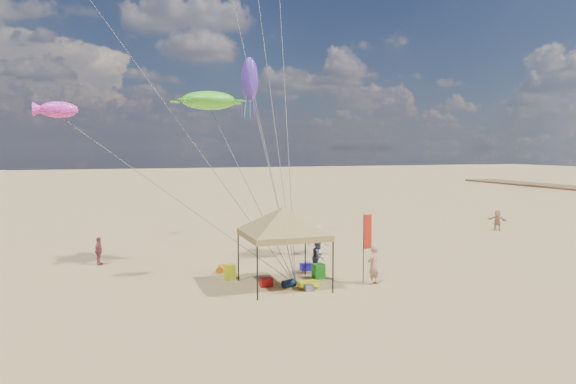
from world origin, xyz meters
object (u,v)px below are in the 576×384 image
object	(u,v)px
beach_cart	(308,284)
person_far_a	(99,251)
feather_flag	(366,236)
person_near_c	(318,241)
canopy_tent	(283,210)
person_near_b	(318,257)
person_near_a	(373,265)
chair_green	(319,271)
cooler_red	(266,282)
person_far_c	(497,220)
cooler_blue	(306,267)
chair_yellow	(230,272)

from	to	relation	value
beach_cart	person_far_a	xyz separation A→B (m)	(-8.77, 7.89, 0.55)
feather_flag	beach_cart	xyz separation A→B (m)	(-2.95, -0.24, -1.91)
person_near_c	canopy_tent	bearing A→B (deg)	72.47
person_near_b	person_near_a	bearing A→B (deg)	-106.62
person_near_b	feather_flag	bearing A→B (deg)	-101.68
chair_green	beach_cart	xyz separation A→B (m)	(-1.07, -1.43, -0.15)
feather_flag	person_near_a	world-z (taller)	feather_flag
cooler_red	chair_green	distance (m)	2.82
person_near_b	person_far_c	bearing A→B (deg)	-22.62
chair_green	person_near_a	world-z (taller)	person_near_a
cooler_red	cooler_blue	bearing A→B (deg)	39.39
canopy_tent	cooler_blue	bearing A→B (deg)	51.01
chair_green	chair_yellow	bearing A→B (deg)	162.92
feather_flag	beach_cart	world-z (taller)	feather_flag
cooler_blue	canopy_tent	bearing A→B (deg)	-128.99
canopy_tent	person_near_b	size ratio (longest dim) A/B	4.02
person_near_b	person_far_a	size ratio (longest dim) A/B	1.12
chair_green	person_far_a	xyz separation A→B (m)	(-9.84, 6.46, 0.40)
beach_cart	person_near_c	size ratio (longest dim) A/B	0.53
person_near_a	person_near_c	world-z (taller)	person_near_a
person_near_c	chair_yellow	bearing A→B (deg)	49.17
person_near_b	person_near_c	bearing A→B (deg)	21.20
cooler_blue	person_near_c	distance (m)	3.85
person_far_c	feather_flag	bearing A→B (deg)	-92.78
person_near_a	chair_yellow	bearing A→B (deg)	-56.50
feather_flag	chair_green	xyz separation A→B (m)	(-1.88, 1.19, -1.76)
person_far_c	chair_green	bearing A→B (deg)	-98.46
chair_yellow	beach_cart	distance (m)	3.96
chair_green	person_far_a	size ratio (longest dim) A/B	0.47
beach_cart	person_near_b	xyz separation A→B (m)	(1.45, 2.37, 0.63)
beach_cart	person_near_a	bearing A→B (deg)	-6.05
canopy_tent	beach_cart	xyz separation A→B (m)	(0.95, -0.61, -3.24)
cooler_blue	person_far_a	distance (m)	10.96
cooler_blue	person_near_b	distance (m)	1.06
feather_flag	person_far_c	world-z (taller)	feather_flag
canopy_tent	cooler_red	bearing A→B (deg)	161.06
person_near_a	person_near_b	bearing A→B (deg)	-89.75
chair_yellow	person_near_b	bearing A→B (deg)	-3.68
cooler_red	beach_cart	distance (m)	1.89
chair_green	beach_cart	size ratio (longest dim) A/B	0.78
canopy_tent	chair_green	size ratio (longest dim) A/B	9.58
feather_flag	chair_yellow	world-z (taller)	feather_flag
cooler_red	person_far_a	world-z (taller)	person_far_a
chair_yellow	beach_cart	size ratio (longest dim) A/B	0.78
person_near_c	cooler_blue	bearing A→B (deg)	75.99
feather_flag	cooler_red	bearing A→B (deg)	172.38
person_near_a	person_near_c	xyz separation A→B (m)	(0.05, 6.70, -0.04)
chair_yellow	person_far_c	world-z (taller)	person_far_c
chair_green	chair_yellow	size ratio (longest dim) A/B	1.00
cooler_red	chair_yellow	world-z (taller)	chair_yellow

